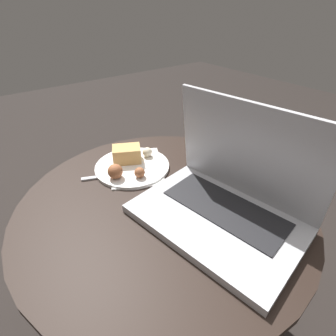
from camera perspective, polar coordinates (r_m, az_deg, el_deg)
ground_plane at (r=1.04m, az=-0.58°, el=-29.12°), size 6.00×6.00×0.00m
table at (r=0.73m, az=-0.75°, el=-15.19°), size 0.69×0.69×0.51m
napkin at (r=0.75m, az=-6.76°, el=0.27°), size 0.24×0.22×0.00m
laptop at (r=0.58m, az=12.61°, el=-6.13°), size 0.38×0.29×0.25m
beer_glass at (r=0.69m, az=11.58°, el=5.72°), size 0.07×0.07×0.19m
snack_plate at (r=0.75m, az=-8.23°, el=1.07°), size 0.21×0.21×0.05m
fork at (r=0.73m, az=-10.42°, el=-1.34°), size 0.09×0.17×0.00m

